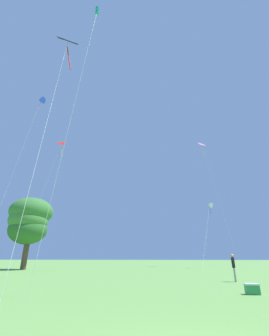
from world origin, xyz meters
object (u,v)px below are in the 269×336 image
at_px(kite_pink_low, 203,150).
at_px(tree_left_oak, 29,220).
at_px(kite_black_large, 68,48).
at_px(kite_red_high, 60,149).
at_px(kite_white_distant, 210,205).
at_px(kite_teal_box, 96,16).
at_px(picnic_cooler, 252,289).
at_px(kite_blue_delta, 41,100).
at_px(person_in_blue_jacket, 233,265).

height_order(kite_pink_low, tree_left_oak, kite_pink_low).
distance_m(kite_black_large, kite_red_high, 29.39).
height_order(kite_white_distant, kite_teal_box, kite_teal_box).
xyz_separation_m(kite_white_distant, picnic_cooler, (-3.40, -27.48, -9.54)).
height_order(kite_blue_delta, picnic_cooler, kite_blue_delta).
height_order(kite_teal_box, tree_left_oak, kite_teal_box).
xyz_separation_m(kite_red_high, kite_blue_delta, (0.79, -9.81, 4.01)).
height_order(kite_teal_box, person_in_blue_jacket, kite_teal_box).
xyz_separation_m(kite_blue_delta, kite_teal_box, (14.12, -14.36, -3.29)).
relative_size(kite_white_distant, picnic_cooler, 17.18).
relative_size(kite_blue_delta, kite_white_distant, 2.55).
bearing_deg(kite_blue_delta, tree_left_oak, 96.48).
distance_m(kite_red_high, tree_left_oak, 16.50).
bearing_deg(kite_black_large, kite_blue_delta, 128.58).
bearing_deg(tree_left_oak, kite_red_high, 93.81).
bearing_deg(kite_red_high, kite_black_large, -62.36).
height_order(kite_blue_delta, kite_pink_low, kite_blue_delta).
bearing_deg(kite_black_large, kite_white_distant, 62.84).
bearing_deg(kite_white_distant, kite_blue_delta, -156.90).
height_order(kite_red_high, kite_pink_low, kite_pink_low).
bearing_deg(kite_red_high, kite_teal_box, -58.35).
bearing_deg(kite_teal_box, kite_red_high, 121.65).
height_order(kite_blue_delta, kite_white_distant, kite_blue_delta).
xyz_separation_m(kite_blue_delta, person_in_blue_jacket, (23.98, -10.26, -24.55)).
bearing_deg(kite_teal_box, tree_left_oak, 129.98).
xyz_separation_m(person_in_blue_jacket, picnic_cooler, (-0.74, -5.86, -0.83)).
xyz_separation_m(kite_red_high, kite_white_distant, (27.42, 1.55, -11.82)).
bearing_deg(picnic_cooler, kite_teal_box, 169.12).
distance_m(kite_blue_delta, kite_white_distant, 33.01).
height_order(kite_blue_delta, person_in_blue_jacket, kite_blue_delta).
height_order(kite_red_high, kite_blue_delta, kite_blue_delta).
xyz_separation_m(person_in_blue_jacket, tree_left_oak, (-24.30, 13.12, 5.58)).
bearing_deg(kite_teal_box, kite_black_large, -133.89).
relative_size(person_in_blue_jacket, picnic_cooler, 2.92).
bearing_deg(kite_blue_delta, kite_white_distant, 23.10).
xyz_separation_m(kite_black_large, kite_white_distant, (13.98, 27.23, -7.02)).
height_order(kite_black_large, person_in_blue_jacket, kite_black_large).
xyz_separation_m(kite_black_large, tree_left_oak, (-12.99, 18.73, -10.15)).
distance_m(kite_red_high, kite_white_distant, 29.91).
height_order(kite_pink_low, kite_teal_box, kite_pink_low).
bearing_deg(picnic_cooler, kite_blue_delta, 145.26).
height_order(kite_white_distant, picnic_cooler, kite_white_distant).
bearing_deg(kite_white_distant, picnic_cooler, -97.06).
xyz_separation_m(kite_white_distant, kite_teal_box, (-12.52, -25.72, 12.55)).
xyz_separation_m(kite_teal_box, person_in_blue_jacket, (9.86, 4.10, -21.26)).
height_order(kite_red_high, person_in_blue_jacket, kite_red_high).
relative_size(kite_pink_low, kite_teal_box, 1.08).
bearing_deg(tree_left_oak, kite_pink_low, 29.04).
xyz_separation_m(kite_black_large, person_in_blue_jacket, (11.31, 5.62, -15.74)).
height_order(kite_blue_delta, tree_left_oak, kite_blue_delta).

